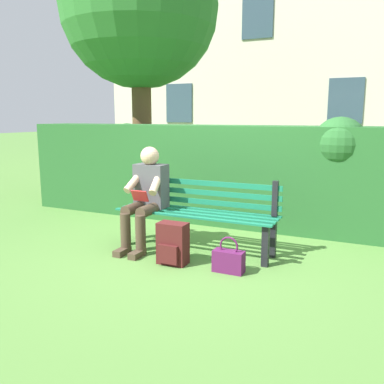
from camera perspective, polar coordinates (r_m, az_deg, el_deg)
name	(u,v)px	position (r m, az deg, el deg)	size (l,w,h in m)	color
ground	(196,251)	(4.85, 0.50, -8.11)	(60.00, 60.00, 0.00)	#517F38
park_bench	(198,212)	(4.79, 0.85, -2.74)	(1.89, 0.47, 0.85)	black
person_seated	(146,195)	(4.87, -6.38, -0.36)	(0.44, 0.73, 1.19)	#4C4C51
hedge_backdrop	(212,171)	(6.12, 2.83, 2.92)	(6.01, 0.83, 1.54)	#265B28
tree	(136,14)	(8.39, -7.75, 23.26)	(3.04, 2.89, 4.94)	brown
building_facade	(270,55)	(14.06, 10.80, 18.18)	(9.95, 3.11, 6.95)	beige
backpack	(173,244)	(4.38, -2.69, -7.18)	(0.31, 0.26, 0.45)	#4C1919
handbag	(229,260)	(4.20, 5.09, -9.40)	(0.31, 0.14, 0.37)	#59194C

